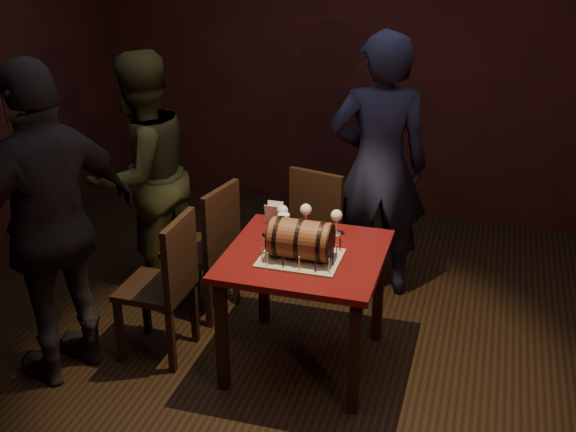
% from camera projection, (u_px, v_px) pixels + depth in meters
% --- Properties ---
extents(room_shell, '(5.04, 5.04, 2.80)m').
position_uv_depth(room_shell, '(293.00, 144.00, 3.89)').
color(room_shell, black).
rests_on(room_shell, ground).
extents(pub_table, '(0.90, 0.90, 0.75)m').
position_uv_depth(pub_table, '(305.00, 270.00, 4.19)').
color(pub_table, '#440B0D').
rests_on(pub_table, ground).
extents(cake_board, '(0.45, 0.35, 0.01)m').
position_uv_depth(cake_board, '(300.00, 258.00, 4.07)').
color(cake_board, '#A59C85').
rests_on(cake_board, pub_table).
extents(barrel_cake, '(0.40, 0.24, 0.24)m').
position_uv_depth(barrel_cake, '(301.00, 239.00, 4.02)').
color(barrel_cake, brown).
rests_on(barrel_cake, cake_board).
extents(birthday_candles, '(0.40, 0.30, 0.09)m').
position_uv_depth(birthday_candles, '(301.00, 251.00, 4.05)').
color(birthday_candles, '#DBC783').
rests_on(birthday_candles, cake_board).
extents(wine_glass_left, '(0.07, 0.07, 0.16)m').
position_uv_depth(wine_glass_left, '(282.00, 212.00, 4.39)').
color(wine_glass_left, silver).
rests_on(wine_glass_left, pub_table).
extents(wine_glass_mid, '(0.07, 0.07, 0.16)m').
position_uv_depth(wine_glass_mid, '(306.00, 211.00, 4.41)').
color(wine_glass_mid, silver).
rests_on(wine_glass_mid, pub_table).
extents(wine_glass_right, '(0.07, 0.07, 0.16)m').
position_uv_depth(wine_glass_right, '(337.00, 217.00, 4.32)').
color(wine_glass_right, silver).
rests_on(wine_glass_right, pub_table).
extents(pint_of_ale, '(0.07, 0.07, 0.15)m').
position_uv_depth(pint_of_ale, '(284.00, 226.00, 4.30)').
color(pint_of_ale, silver).
rests_on(pint_of_ale, pub_table).
extents(menu_card, '(0.10, 0.05, 0.13)m').
position_uv_depth(menu_card, '(274.00, 213.00, 4.50)').
color(menu_card, white).
rests_on(menu_card, pub_table).
extents(chair_back, '(0.48, 0.48, 0.93)m').
position_uv_depth(chair_back, '(322.00, 222.00, 5.10)').
color(chair_back, black).
rests_on(chair_back, ground).
extents(chair_left_rear, '(0.47, 0.47, 0.93)m').
position_uv_depth(chair_left_rear, '(210.00, 243.00, 4.78)').
color(chair_left_rear, black).
rests_on(chair_left_rear, ground).
extents(chair_left_front, '(0.40, 0.40, 0.93)m').
position_uv_depth(chair_left_front, '(167.00, 280.00, 4.32)').
color(chair_left_front, black).
rests_on(chair_left_front, ground).
extents(person_back, '(0.78, 0.61, 1.87)m').
position_uv_depth(person_back, '(379.00, 168.00, 4.90)').
color(person_back, black).
rests_on(person_back, ground).
extents(person_left_rear, '(0.93, 1.03, 1.72)m').
position_uv_depth(person_left_rear, '(142.00, 176.00, 4.98)').
color(person_left_rear, '#3B3B1D').
rests_on(person_left_rear, ground).
extents(person_left_front, '(0.85, 1.20, 1.89)m').
position_uv_depth(person_left_front, '(52.00, 226.00, 4.01)').
color(person_left_front, black).
rests_on(person_left_front, ground).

